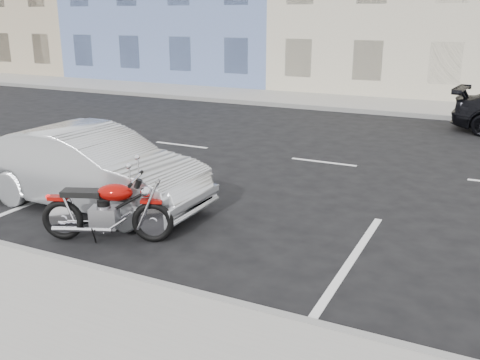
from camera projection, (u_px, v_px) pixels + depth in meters
The scene contains 5 objects.
ground at pixel (410, 173), 11.93m from camera, with size 120.00×120.00×0.00m, color black.
sidewalk_far at pixel (318, 101), 21.48m from camera, with size 80.00×3.40×0.15m, color gray.
curb_far at pixel (304, 107), 20.02m from camera, with size 80.00×0.12×0.16m, color gray.
motorcycle at pixel (154, 213), 8.14m from camera, with size 1.96×0.98×1.04m.
sedan_silver at pixel (91, 168), 9.62m from camera, with size 1.55×4.43×1.46m, color #ACB0B4.
Camera 1 is at (1.64, -11.95, 3.36)m, focal length 40.00 mm.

